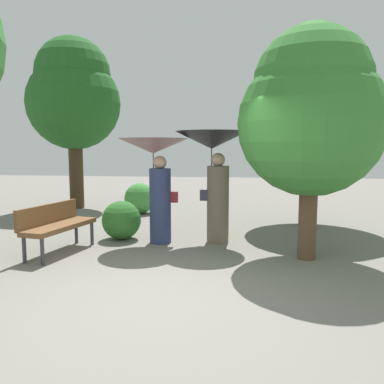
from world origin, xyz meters
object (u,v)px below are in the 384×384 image
Objects in this scene: park_bench at (56,223)px; tree_near_right at (311,97)px; tree_mid_right at (311,112)px; person_left at (156,166)px; tree_mid_left at (74,95)px; person_right at (214,159)px.

tree_near_right is at bearing -45.81° from park_bench.
park_bench is 0.43× the size of tree_mid_right.
tree_mid_left is (-3.36, 3.95, 1.90)m from person_left.
tree_mid_left is at bearing 31.42° from park_bench.
tree_mid_right is (6.00, -4.68, -1.01)m from tree_mid_left.
tree_near_right is 6.73m from tree_mid_left.
tree_near_right is at bearing -15.93° from tree_mid_left.
person_right is at bearing -55.53° from park_bench.
tree_mid_left is 7.68m from tree_mid_right.
tree_near_right reaches higher than person_left.
person_left is 1.25× the size of park_bench.
tree_mid_left is (-1.84, 4.89, 2.84)m from park_bench.
tree_mid_right reaches higher than person_right.
tree_mid_right is (-0.45, -2.84, -0.59)m from tree_near_right.
tree_mid_right is at bearing -126.03° from person_right.
park_bench is 5.94m from tree_mid_left.
person_right is at bearing 149.71° from tree_mid_right.
tree_near_right reaches higher than tree_mid_right.
tree_near_right reaches higher than park_bench.
park_bench is (-2.58, -1.13, -1.06)m from person_right.
person_right is 6.06m from tree_mid_left.
person_left reaches higher than park_bench.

